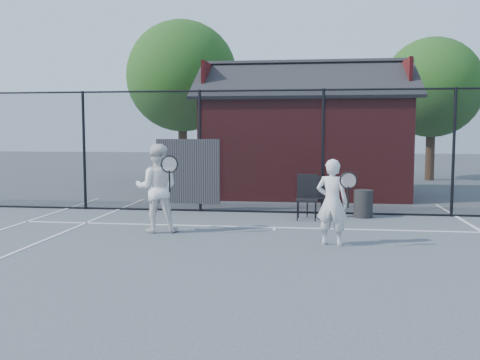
# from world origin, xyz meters

# --- Properties ---
(ground) EXTENTS (80.00, 80.00, 0.00)m
(ground) POSITION_xyz_m (0.00, 0.00, 0.00)
(ground) COLOR #484C53
(ground) RESTS_ON ground
(court_lines) EXTENTS (11.02, 18.00, 0.01)m
(court_lines) POSITION_xyz_m (0.00, -1.32, 0.01)
(court_lines) COLOR silver
(court_lines) RESTS_ON ground
(fence) EXTENTS (22.04, 3.00, 3.00)m
(fence) POSITION_xyz_m (-0.30, 5.00, 1.45)
(fence) COLOR black
(fence) RESTS_ON ground
(clubhouse) EXTENTS (6.50, 4.36, 4.19)m
(clubhouse) POSITION_xyz_m (0.50, 9.00, 1.61)
(clubhouse) COLOR maroon
(clubhouse) RESTS_ON ground
(tree_left) EXTENTS (4.48, 4.48, 6.44)m
(tree_left) POSITION_xyz_m (-4.50, 13.50, 4.19)
(tree_left) COLOR #2E2112
(tree_left) RESTS_ON ground
(tree_right) EXTENTS (3.97, 3.97, 5.70)m
(tree_right) POSITION_xyz_m (5.50, 14.50, 3.71)
(tree_right) COLOR #2E2112
(tree_right) RESTS_ON ground
(player_front) EXTENTS (0.72, 0.57, 1.52)m
(player_front) POSITION_xyz_m (1.09, 1.45, 0.76)
(player_front) COLOR silver
(player_front) RESTS_ON ground
(player_back) EXTENTS (1.00, 0.80, 1.75)m
(player_back) POSITION_xyz_m (-2.29, 2.26, 0.88)
(player_back) COLOR white
(player_back) RESTS_ON ground
(chair_left) EXTENTS (0.44, 0.45, 0.90)m
(chair_left) POSITION_xyz_m (0.83, 4.60, 0.45)
(chair_left) COLOR black
(chair_left) RESTS_ON ground
(chair_right) EXTENTS (0.50, 0.52, 0.99)m
(chair_right) POSITION_xyz_m (0.64, 4.10, 0.50)
(chair_right) COLOR black
(chair_right) RESTS_ON ground
(waste_bin) EXTENTS (0.48, 0.48, 0.64)m
(waste_bin) POSITION_xyz_m (1.93, 4.60, 0.32)
(waste_bin) COLOR black
(waste_bin) RESTS_ON ground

